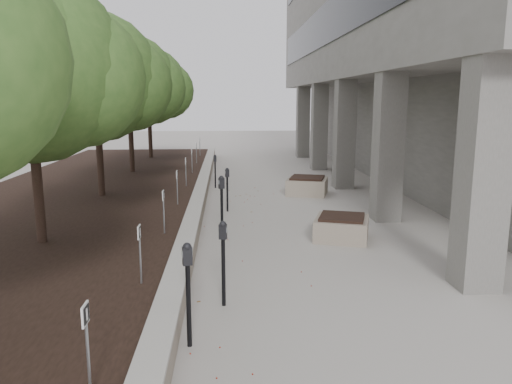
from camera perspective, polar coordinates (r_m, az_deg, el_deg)
name	(u,v)px	position (r m, az deg, el deg)	size (l,w,h in m)	color
ground	(291,316)	(7.83, 4.08, -14.20)	(90.00, 90.00, 0.00)	#A9A49C
retaining_wall	(201,193)	(16.35, -6.39, -0.08)	(0.39, 26.00, 0.50)	gray
planting_bed	(88,195)	(16.95, -18.88, -0.38)	(7.00, 26.00, 0.40)	black
crabapple_tree_2	(31,108)	(10.75, -24.65, 8.82)	(4.60, 4.00, 5.44)	#386025
crabapple_tree_3	(97,105)	(15.52, -17.99, 9.56)	(4.60, 4.00, 5.44)	#386025
crabapple_tree_4	(129,104)	(20.40, -14.48, 9.90)	(4.60, 4.00, 5.44)	#386025
crabapple_tree_5	(149,103)	(25.33, -12.33, 10.10)	(4.60, 4.00, 5.44)	#386025
parking_sign_1	(88,350)	(5.33, -18.95, -16.92)	(0.04, 0.22, 0.96)	black
parking_sign_2	(140,255)	(8.04, -13.30, -7.09)	(0.04, 0.22, 0.96)	black
parking_sign_3	(164,212)	(10.90, -10.65, -2.28)	(0.04, 0.22, 0.96)	black
parking_sign_4	(177,188)	(13.82, -9.13, 0.51)	(0.04, 0.22, 0.96)	black
parking_sign_5	(186,172)	(16.77, -8.14, 2.33)	(0.04, 0.22, 0.96)	black
parking_sign_6	(192,161)	(19.74, -7.44, 3.61)	(0.04, 0.22, 0.96)	black
parking_sign_7	(196,153)	(22.71, -6.93, 4.55)	(0.04, 0.22, 0.96)	black
parking_sign_8	(200,147)	(25.69, -6.53, 5.27)	(0.04, 0.22, 0.96)	black
parking_meter_1	(188,295)	(6.74, -7.86, -11.79)	(0.14, 0.10, 1.46)	black
parking_meter_2	(223,264)	(7.95, -3.81, -8.31)	(0.14, 0.10, 1.42)	black
parking_meter_3	(222,207)	(11.83, -3.99, -1.70)	(0.15, 0.11, 1.51)	black
parking_meter_4	(227,190)	(14.56, -3.35, 0.27)	(0.13, 0.09, 1.31)	black
parking_meter_5	(215,171)	(18.50, -4.76, 2.40)	(0.12, 0.09, 1.26)	black
planter_front	(342,227)	(11.93, 9.91, -4.06)	(1.22, 1.22, 0.57)	gray
planter_back	(307,185)	(17.35, 5.96, 0.77)	(1.33, 1.33, 0.62)	gray
berry_scatter	(262,231)	(12.51, 0.65, -4.50)	(3.30, 14.10, 0.02)	maroon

